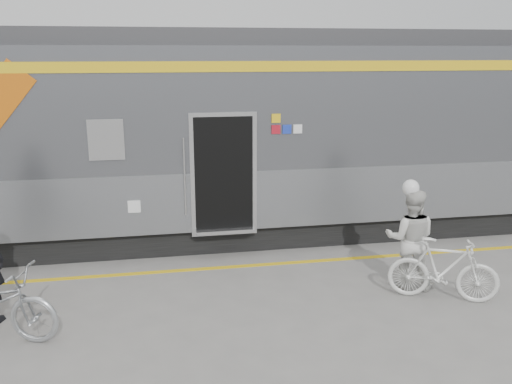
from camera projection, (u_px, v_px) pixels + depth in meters
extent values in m
plane|color=slate|center=(234.00, 327.00, 7.49)|extent=(90.00, 90.00, 0.00)
cube|color=black|center=(109.00, 225.00, 11.08)|extent=(24.00, 2.70, 0.50)
cube|color=#9EA0A5|center=(106.00, 188.00, 10.88)|extent=(24.00, 3.00, 1.10)
cube|color=#585A5F|center=(100.00, 105.00, 10.46)|extent=(24.00, 3.00, 2.20)
cube|color=#38383A|center=(95.00, 38.00, 10.15)|extent=(24.00, 2.64, 0.30)
cube|color=gold|center=(88.00, 67.00, 8.84)|extent=(24.00, 0.02, 0.18)
cube|color=black|center=(106.00, 140.00, 9.17)|extent=(0.55, 0.02, 0.65)
cube|color=black|center=(222.00, 173.00, 9.90)|extent=(1.05, 0.45, 2.10)
cube|color=silver|center=(224.00, 175.00, 9.70)|extent=(1.20, 0.02, 2.25)
cylinder|color=silver|center=(185.00, 177.00, 9.56)|extent=(0.04, 0.04, 1.40)
cube|color=silver|center=(225.00, 230.00, 9.92)|extent=(1.05, 0.25, 0.06)
cube|color=gold|center=(276.00, 118.00, 9.61)|extent=(0.16, 0.01, 0.16)
cube|color=#A61221|center=(276.00, 130.00, 9.66)|extent=(0.16, 0.01, 0.16)
cube|color=#1931A8|center=(287.00, 129.00, 9.69)|extent=(0.16, 0.01, 0.16)
cube|color=silver|center=(298.00, 129.00, 9.73)|extent=(0.16, 0.01, 0.16)
cube|color=silver|center=(134.00, 207.00, 9.54)|extent=(0.22, 0.01, 0.22)
cube|color=gold|center=(217.00, 268.00, 9.54)|extent=(24.00, 0.12, 0.01)
imported|color=silver|center=(410.00, 239.00, 8.61)|extent=(0.98, 0.89, 1.63)
imported|color=silver|center=(443.00, 269.00, 8.21)|extent=(1.69, 1.10, 0.99)
sphere|color=white|center=(414.00, 181.00, 8.37)|extent=(0.26, 0.26, 0.26)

